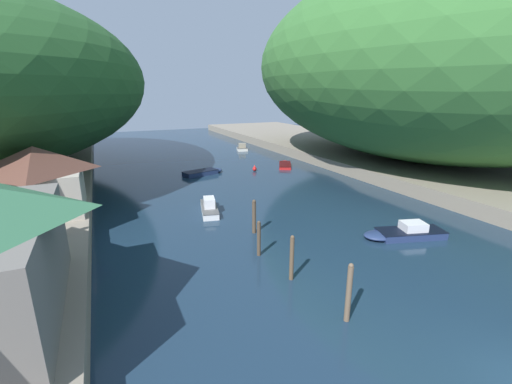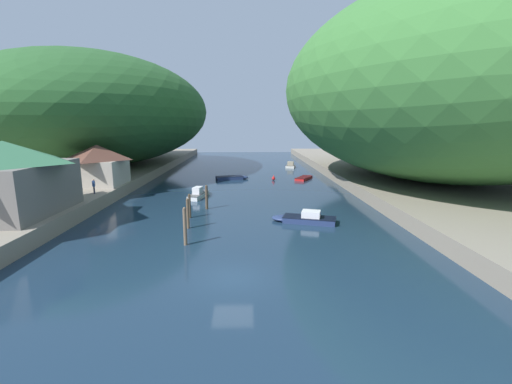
# 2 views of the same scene
# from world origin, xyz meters

# --- Properties ---
(water_surface) EXTENTS (130.00, 130.00, 0.00)m
(water_surface) POSITION_xyz_m (0.00, 30.00, 0.00)
(water_surface) COLOR #192D42
(water_surface) RESTS_ON ground
(right_bank) EXTENTS (22.00, 120.00, 1.45)m
(right_bank) POSITION_xyz_m (25.91, 30.00, 0.73)
(right_bank) COLOR gray
(right_bank) RESTS_ON ground
(hillside_right) EXTENTS (41.19, 57.66, 24.94)m
(hillside_right) POSITION_xyz_m (27.01, 28.50, 13.92)
(hillside_right) COLOR #387033
(hillside_right) RESTS_ON right_bank
(boathouse_shed) EXTENTS (6.36, 6.76, 5.14)m
(boathouse_shed) POSITION_xyz_m (-18.12, 24.67, 4.12)
(boathouse_shed) COLOR #B2A899
(boathouse_shed) RESTS_ON left_bank
(boat_cabin_cruiser) EXTENTS (6.35, 3.51, 1.15)m
(boat_cabin_cruiser) POSITION_xyz_m (6.19, 11.92, 0.36)
(boat_cabin_cruiser) COLOR navy
(boat_cabin_cruiser) RESTS_ON water_surface
(boat_navy_launch) EXTENTS (2.56, 3.54, 1.35)m
(boat_navy_launch) POSITION_xyz_m (10.26, 53.42, 0.40)
(boat_navy_launch) COLOR silver
(boat_navy_launch) RESTS_ON water_surface
(boat_mid_channel) EXTENTS (2.53, 5.73, 1.40)m
(boat_mid_channel) POSITION_xyz_m (-5.17, 23.72, 0.42)
(boat_mid_channel) COLOR white
(boat_mid_channel) RESTS_ON water_surface
(boat_white_cruiser) EXTENTS (4.05, 5.66, 0.42)m
(boat_white_cruiser) POSITION_xyz_m (10.75, 38.03, 0.20)
(boat_white_cruiser) COLOR red
(boat_white_cruiser) RESTS_ON water_surface
(boat_moored_right) EXTENTS (5.79, 3.26, 0.57)m
(boat_moored_right) POSITION_xyz_m (-1.45, 37.75, 0.28)
(boat_moored_right) COLOR navy
(boat_moored_right) RESTS_ON water_surface
(mooring_post_nearest) EXTENTS (0.27, 0.27, 3.01)m
(mooring_post_nearest) POSITION_xyz_m (-3.86, 5.90, 1.51)
(mooring_post_nearest) COLOR brown
(mooring_post_nearest) RESTS_ON water_surface
(mooring_post_second) EXTENTS (0.25, 0.25, 2.75)m
(mooring_post_second) POSITION_xyz_m (-4.38, 10.22, 1.38)
(mooring_post_second) COLOR brown
(mooring_post_second) RESTS_ON water_surface
(mooring_post_middle) EXTENTS (0.25, 0.25, 2.44)m
(mooring_post_middle) POSITION_xyz_m (-4.80, 13.74, 1.23)
(mooring_post_middle) COLOR #4C3D2D
(mooring_post_middle) RESTS_ON water_surface
(mooring_post_fourth) EXTENTS (0.30, 0.30, 2.67)m
(mooring_post_fourth) POSITION_xyz_m (-3.54, 17.31, 1.34)
(mooring_post_fourth) COLOR #4C3D2D
(mooring_post_fourth) RESTS_ON water_surface
(channel_buoy_near) EXTENTS (0.57, 0.57, 0.85)m
(channel_buoy_near) POSITION_xyz_m (5.28, 36.71, 0.33)
(channel_buoy_near) COLOR red
(channel_buoy_near) RESTS_ON water_surface
(person_on_quay) EXTENTS (0.28, 0.41, 1.69)m
(person_on_quay) POSITION_xyz_m (-16.32, 18.90, 2.43)
(person_on_quay) COLOR #282D3D
(person_on_quay) RESTS_ON left_bank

